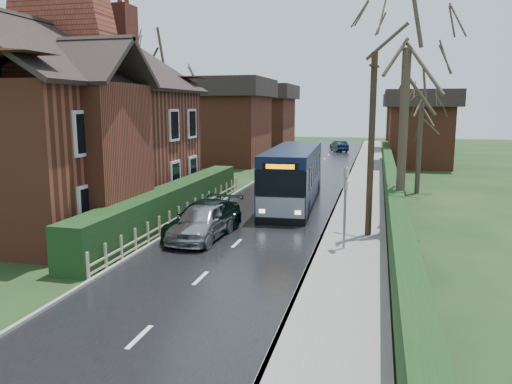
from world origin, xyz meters
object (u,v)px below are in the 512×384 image
(brick_house, at_px, (69,123))
(bus, at_px, (293,177))
(bus_stop_sign, at_px, (345,196))
(telegraph_pole, at_px, (371,147))
(car_green, at_px, (204,219))
(car_silver, at_px, (202,221))

(brick_house, height_order, bus, brick_house)
(bus_stop_sign, bearing_deg, telegraph_pole, 46.04)
(car_green, xyz_separation_m, telegraph_pole, (6.40, 1.14, 2.93))
(telegraph_pole, bearing_deg, brick_house, -165.12)
(brick_house, bearing_deg, car_green, -15.02)
(bus, height_order, car_green, bus)
(bus, bearing_deg, telegraph_pole, -59.44)
(bus_stop_sign, bearing_deg, bus, 88.12)
(brick_house, height_order, car_green, brick_house)
(car_silver, xyz_separation_m, telegraph_pole, (6.30, 1.65, 2.90))
(brick_house, relative_size, car_green, 3.13)
(car_green, relative_size, telegraph_pole, 0.65)
(bus, relative_size, car_green, 2.14)
(bus, distance_m, telegraph_pole, 7.59)
(bus, height_order, car_silver, bus)
(bus_stop_sign, bearing_deg, brick_house, 144.06)
(telegraph_pole, bearing_deg, bus, 141.42)
(brick_house, relative_size, bus_stop_sign, 4.73)
(bus, xyz_separation_m, car_silver, (-2.30, -7.74, -0.78))
(brick_house, bearing_deg, telegraph_pole, -3.28)
(brick_house, relative_size, bus, 1.46)
(car_silver, height_order, telegraph_pole, telegraph_pole)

